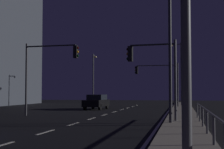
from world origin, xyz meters
TOP-DOWN VIEW (x-y plane):
  - ground_plane at (0.00, 17.50)m, footprint 112.00×112.00m
  - sidewalk_right at (6.20, 17.50)m, footprint 2.17×77.00m
  - lane_markings_center at (0.00, 21.00)m, footprint 0.14×50.00m
  - lane_edge_line at (4.87, 22.50)m, footprint 0.14×53.00m
  - car_oncoming at (-2.77, 33.27)m, footprint 1.97×4.46m
  - traffic_light_far_right at (4.43, 19.04)m, footprint 3.09×0.47m
  - traffic_light_far_center at (-3.93, 22.75)m, footprint 4.43×0.47m
  - traffic_light_near_right at (3.37, 38.93)m, footprint 5.23×0.46m
  - street_lamp_far_end at (5.87, 43.57)m, footprint 1.76×1.03m
  - street_lamp_mid_block at (5.81, 17.78)m, footprint 1.96×1.53m
  - street_lamp_median at (-5.84, 43.58)m, footprint 0.56×1.76m
  - barrier_fence at (7.14, 9.83)m, footprint 0.09×23.74m

SIDE VIEW (x-z plane):
  - ground_plane at x=0.00m, z-range 0.00..0.00m
  - lane_edge_line at x=4.87m, z-range 0.00..0.01m
  - lane_markings_center at x=0.00m, z-range 0.00..0.01m
  - sidewalk_right at x=6.20m, z-range 0.00..0.14m
  - car_oncoming at x=-2.77m, z-range 0.04..1.61m
  - barrier_fence at x=7.14m, z-range 0.39..1.37m
  - traffic_light_far_right at x=4.43m, z-range 1.10..5.96m
  - traffic_light_near_right at x=3.37m, z-range 1.26..6.40m
  - traffic_light_far_center at x=-3.93m, z-range 1.17..6.83m
  - street_lamp_median at x=-5.84m, z-range 0.72..7.82m
  - street_lamp_mid_block at x=5.81m, z-range 0.92..8.53m
  - street_lamp_far_end at x=5.87m, z-range 0.89..9.08m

